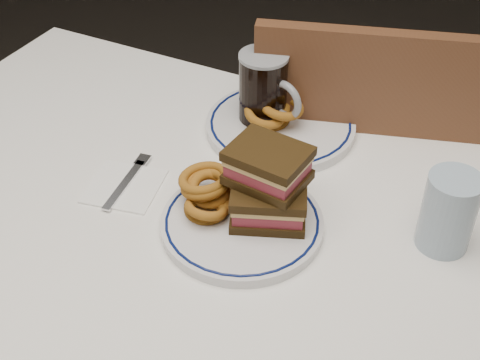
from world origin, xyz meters
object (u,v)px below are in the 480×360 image
at_px(far_plate, 280,125).
at_px(main_plate, 242,223).
at_px(chair_far, 355,180).
at_px(reuben_sandwich, 268,184).
at_px(beer_mug, 264,91).

bearing_deg(far_plate, main_plate, -78.43).
bearing_deg(chair_far, reuben_sandwich, -93.17).
bearing_deg(reuben_sandwich, far_plate, 109.38).
bearing_deg(far_plate, beer_mug, -178.52).
xyz_separation_m(reuben_sandwich, far_plate, (-0.09, 0.25, -0.07)).
distance_m(beer_mug, far_plate, 0.08).
distance_m(chair_far, beer_mug, 0.39).
bearing_deg(reuben_sandwich, chair_far, 86.83).
height_order(main_plate, far_plate, far_plate).
bearing_deg(chair_far, far_plate, -119.67).
distance_m(main_plate, beer_mug, 0.30).
relative_size(beer_mug, far_plate, 0.54).
bearing_deg(reuben_sandwich, main_plate, -132.49).
bearing_deg(reuben_sandwich, beer_mug, 116.52).
relative_size(chair_far, reuben_sandwich, 6.52).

